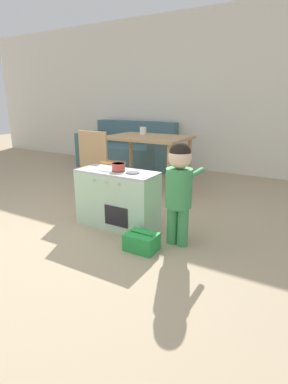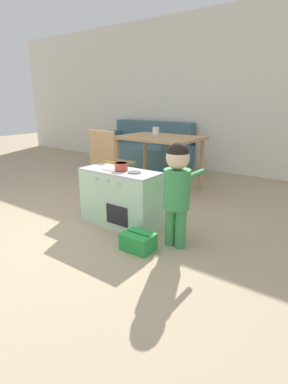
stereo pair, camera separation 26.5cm
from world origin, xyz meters
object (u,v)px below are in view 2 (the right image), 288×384
toy_basket (138,241)px  dining_chair_near (110,162)px  couch (145,151)px  child_figure (177,184)px  cup_on_table (156,131)px  play_kitchen (120,198)px  dining_table (159,144)px  toy_pot (121,166)px

toy_basket → dining_chair_near: (-1.10, 0.87, 0.40)m
toy_basket → couch: (-1.89, 2.68, 0.22)m
child_figure → toy_basket: child_figure is taller
toy_basket → cup_on_table: bearing=120.1°
play_kitchen → dining_table: (-0.38, 1.26, 0.35)m
toy_pot → dining_chair_near: dining_chair_near is taller
toy_basket → dining_table: size_ratio=0.24×
cup_on_table → dining_table: bearing=-41.9°
dining_chair_near → cup_on_table: dining_chair_near is taller
toy_pot → dining_table: dining_table is taller
play_kitchen → dining_table: size_ratio=0.74×
toy_pot → couch: 2.78m
toy_pot → dining_chair_near: size_ratio=0.31×
play_kitchen → toy_pot: size_ratio=2.94×
dining_chair_near → couch: dining_chair_near is taller
child_figure → dining_table: 1.70m
dining_chair_near → couch: bearing=113.5°
toy_basket → couch: size_ratio=0.16×
couch → cup_on_table: 1.39m
dining_chair_near → cup_on_table: 0.91m
toy_pot → dining_table: size_ratio=0.25×
toy_pot → child_figure: 0.67m
child_figure → dining_chair_near: (-1.31, 0.62, -0.07)m
dining_chair_near → toy_pot: bearing=-40.1°
play_kitchen → toy_basket: size_ratio=3.06×
play_kitchen → toy_pot: toy_pot is taller
toy_basket → dining_table: dining_table is taller
toy_pot → child_figure: bearing=-6.3°
child_figure → couch: (-2.10, 2.43, -0.25)m
cup_on_table → dining_chair_near: bearing=-97.0°
toy_basket → play_kitchen: bearing=145.3°
toy_basket → dining_chair_near: dining_chair_near is taller
child_figure → dining_chair_near: bearing=154.6°
child_figure → dining_table: child_figure is taller
dining_chair_near → cup_on_table: (0.10, 0.85, 0.31)m
toy_pot → cup_on_table: 1.52m
toy_pot → toy_basket: 0.77m
play_kitchen → cup_on_table: 1.59m
dining_table → couch: 1.55m
play_kitchen → cup_on_table: bearing=110.9°
dining_chair_near → couch: 1.97m
dining_chair_near → child_figure: bearing=-25.4°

